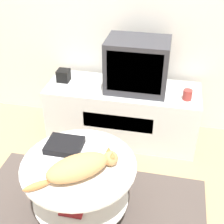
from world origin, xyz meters
TOP-DOWN VIEW (x-y plane):
  - ground_plane at (0.00, 0.00)m, footprint 12.00×12.00m
  - rug at (0.00, 0.00)m, footprint 1.66×1.00m
  - tv_stand at (0.08, 0.97)m, footprint 1.34×0.48m
  - tv at (0.19, 0.98)m, footprint 0.51×0.36m
  - speaker at (-0.47, 0.99)m, footprint 0.11×0.11m
  - mug at (0.62, 0.89)m, footprint 0.07×0.07m
  - coffee_table at (-0.04, 0.03)m, footprint 0.75×0.75m
  - dvd_box at (-0.18, 0.17)m, footprint 0.24×0.20m
  - cat at (-0.01, -0.05)m, footprint 0.50×0.42m

SIDE VIEW (x-z plane):
  - ground_plane at x=0.00m, z-range 0.00..0.00m
  - rug at x=0.00m, z-range 0.00..0.02m
  - tv_stand at x=0.08m, z-range 0.00..0.52m
  - coffee_table at x=-0.04m, z-range 0.09..0.53m
  - dvd_box at x=-0.18m, z-range 0.46..0.51m
  - cat at x=-0.01m, z-range 0.46..0.59m
  - mug at x=0.62m, z-range 0.52..0.61m
  - speaker at x=-0.47m, z-range 0.52..0.63m
  - tv at x=0.19m, z-range 0.52..0.96m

